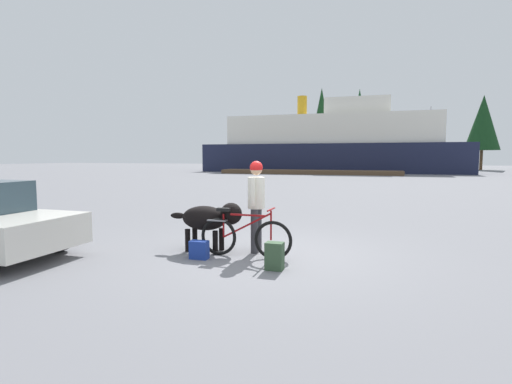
% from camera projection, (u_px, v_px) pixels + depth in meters
% --- Properties ---
extents(ground_plane, '(160.00, 160.00, 0.00)m').
position_uv_depth(ground_plane, '(263.00, 254.00, 7.35)').
color(ground_plane, slate).
extents(bicycle, '(1.72, 0.44, 0.90)m').
position_uv_depth(bicycle, '(244.00, 237.00, 7.12)').
color(bicycle, black).
rests_on(bicycle, ground_plane).
extents(person_cyclist, '(0.32, 0.53, 1.72)m').
position_uv_depth(person_cyclist, '(256.00, 197.00, 7.47)').
color(person_cyclist, '#333338').
rests_on(person_cyclist, ground_plane).
extents(dog, '(1.47, 0.54, 0.94)m').
position_uv_depth(dog, '(210.00, 218.00, 7.55)').
color(dog, black).
rests_on(dog, ground_plane).
extents(backpack, '(0.28, 0.20, 0.44)m').
position_uv_depth(backpack, '(275.00, 256.00, 6.34)').
color(backpack, '#334C33').
rests_on(backpack, ground_plane).
extents(handbag_pannier, '(0.32, 0.19, 0.32)m').
position_uv_depth(handbag_pannier, '(199.00, 250.00, 7.02)').
color(handbag_pannier, navy).
rests_on(handbag_pannier, ground_plane).
extents(dock_pier, '(17.96, 2.75, 0.40)m').
position_uv_depth(dock_pier, '(309.00, 172.00, 40.17)').
color(dock_pier, brown).
rests_on(dock_pier, ground_plane).
extents(ferry_boat, '(28.86, 7.98, 8.75)m').
position_uv_depth(ferry_boat, '(333.00, 145.00, 45.86)').
color(ferry_boat, '#191E38').
rests_on(ferry_boat, ground_plane).
extents(sailboat_moored, '(8.97, 2.51, 7.64)m').
position_uv_depth(sailboat_moored, '(429.00, 167.00, 47.72)').
color(sailboat_moored, navy).
rests_on(sailboat_moored, ground_plane).
extents(pine_tree_far_left, '(3.39, 3.39, 11.58)m').
position_uv_depth(pine_tree_far_left, '(321.00, 119.00, 57.63)').
color(pine_tree_far_left, '#4C331E').
rests_on(pine_tree_far_left, ground_plane).
extents(pine_tree_center, '(3.94, 3.94, 8.87)m').
position_uv_depth(pine_tree_center, '(367.00, 129.00, 57.22)').
color(pine_tree_center, '#4C331E').
rests_on(pine_tree_center, ground_plane).
extents(pine_tree_far_right, '(4.25, 4.25, 9.63)m').
position_uv_depth(pine_tree_far_right, '(483.00, 123.00, 51.49)').
color(pine_tree_far_right, '#4C331E').
rests_on(pine_tree_far_right, ground_plane).
extents(pine_tree_mid_back, '(3.16, 3.16, 12.00)m').
position_uv_depth(pine_tree_mid_back, '(359.00, 119.00, 60.89)').
color(pine_tree_mid_back, '#4C331E').
rests_on(pine_tree_mid_back, ground_plane).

